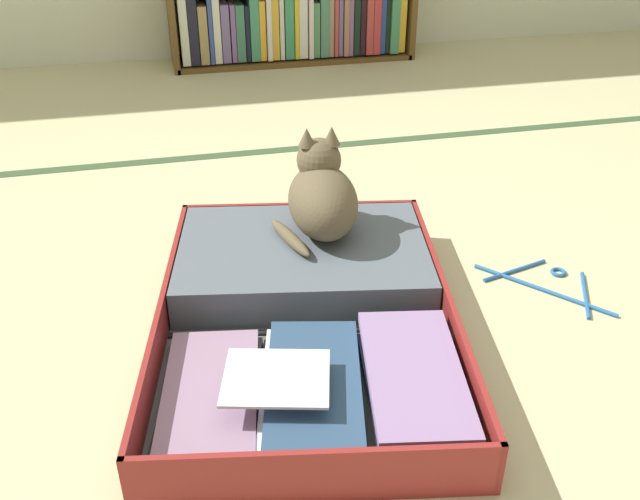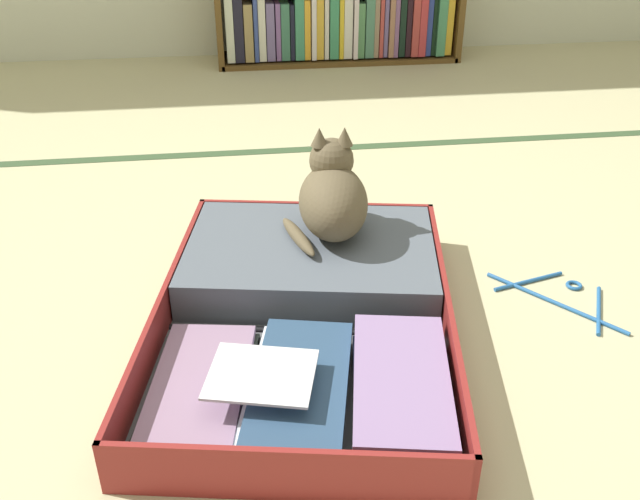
# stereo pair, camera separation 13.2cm
# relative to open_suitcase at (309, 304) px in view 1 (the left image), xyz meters

# --- Properties ---
(ground_plane) EXTENTS (10.00, 10.00, 0.00)m
(ground_plane) POSITION_rel_open_suitcase_xyz_m (0.09, 0.01, -0.05)
(ground_plane) COLOR #C2BC8D
(tatami_border) EXTENTS (4.80, 0.05, 0.00)m
(tatami_border) POSITION_rel_open_suitcase_xyz_m (0.09, 1.06, -0.05)
(tatami_border) COLOR #385231
(tatami_border) RESTS_ON ground_plane
(open_suitcase) EXTENTS (0.80, 1.03, 0.12)m
(open_suitcase) POSITION_rel_open_suitcase_xyz_m (0.00, 0.00, 0.00)
(open_suitcase) COLOR maroon
(open_suitcase) RESTS_ON ground_plane
(black_cat) EXTENTS (0.23, 0.28, 0.26)m
(black_cat) POSITION_rel_open_suitcase_xyz_m (0.08, 0.23, 0.16)
(black_cat) COLOR brown
(black_cat) RESTS_ON open_suitcase
(clothes_hanger) EXTENTS (0.27, 0.30, 0.01)m
(clothes_hanger) POSITION_rel_open_suitcase_xyz_m (0.63, 0.01, -0.05)
(clothes_hanger) COLOR #245FA0
(clothes_hanger) RESTS_ON ground_plane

